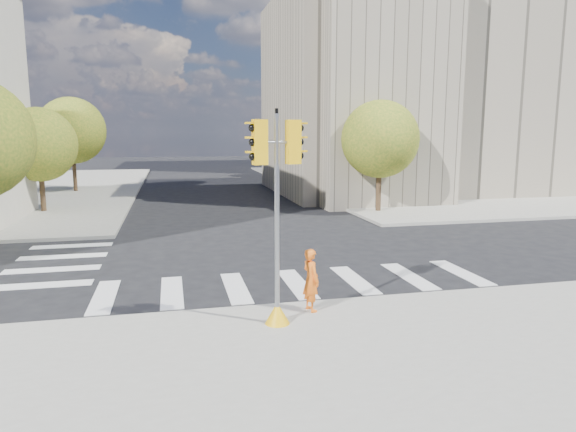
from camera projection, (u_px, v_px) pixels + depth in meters
The scene contains 13 objects.
ground at pixel (285, 267), 17.11m from camera, with size 160.00×160.00×0.00m, color black.
sidewalk_far_right at pixel (438, 181), 46.51m from camera, with size 28.00×40.00×0.15m, color gray.
civic_building at pixel (435, 93), 37.76m from camera, with size 26.00×16.00×19.39m.
office_tower at pixel (390, 41), 59.93m from camera, with size 20.00×18.00×30.00m, color #9EA0A3.
tree_lw_mid at pixel (39, 145), 27.65m from camera, with size 4.00×4.00×5.77m.
tree_lw_far at pixel (72, 131), 37.15m from camera, with size 4.80×4.80×6.95m.
tree_re_near at pixel (380, 139), 27.72m from camera, with size 4.20×4.20×6.16m.
tree_re_mid at pixel (318, 133), 39.22m from camera, with size 4.60×4.60×6.66m.
tree_re_far at pixel (284, 138), 50.84m from camera, with size 4.00×4.00×5.88m.
lamp_near at pixel (362, 130), 31.60m from camera, with size 0.35×0.18×8.11m.
lamp_far at pixel (305, 130), 45.06m from camera, with size 0.35×0.18×8.11m.
traffic_signal at pixel (277, 235), 11.29m from camera, with size 1.08×0.56×4.78m.
photographer at pixel (311, 280), 12.35m from camera, with size 0.56×0.37×1.54m, color orange.
Camera 1 is at (-3.61, -16.21, 4.43)m, focal length 32.00 mm.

